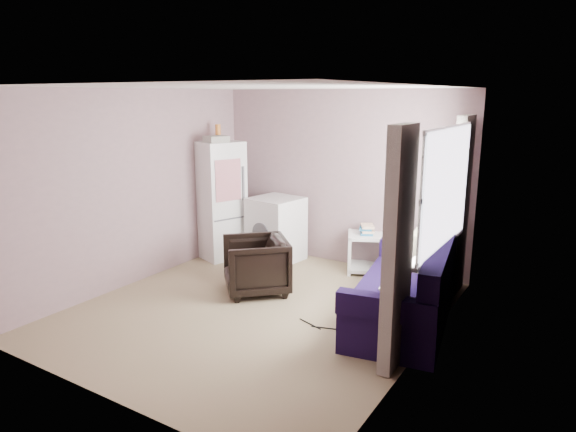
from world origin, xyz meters
name	(u,v)px	position (x,y,z in m)	size (l,w,h in m)	color
room	(257,204)	(0.02, 0.01, 1.25)	(3.84, 4.24, 2.54)	#998664
armchair	(256,263)	(-0.33, 0.45, 0.39)	(0.75, 0.70, 0.77)	black
fridge	(220,199)	(-1.63, 1.37, 0.89)	(0.78, 0.78, 2.00)	silver
washing_machine	(276,228)	(-0.82, 1.67, 0.49)	(0.76, 0.76, 0.95)	silver
side_table	(366,250)	(0.53, 1.89, 0.32)	(0.66, 0.66, 0.68)	silver
sofa	(409,294)	(1.59, 0.59, 0.33)	(1.24, 2.16, 0.91)	#170B34
window_dressing	(435,224)	(1.78, 0.70, 1.11)	(0.17, 2.62, 2.18)	white
floor_cables	(318,326)	(0.81, -0.01, 0.01)	(0.52, 0.12, 0.01)	black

